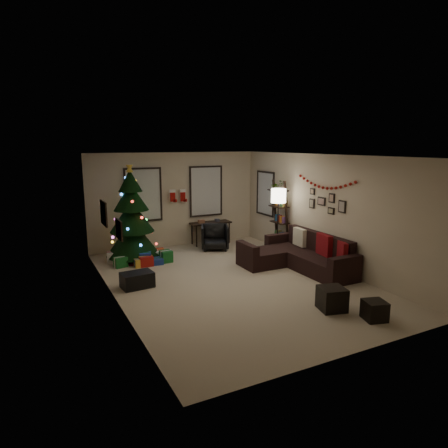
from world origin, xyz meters
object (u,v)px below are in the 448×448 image
Objects in this scene: christmas_tree at (132,220)px; desk_chair at (215,237)px; desk at (211,225)px; bookshelf at (280,217)px; sofa at (298,257)px.

christmas_tree reaches higher than desk_chair.
christmas_tree is at bearing -165.78° from desk.
christmas_tree is 2.08× the size of desk.
desk is 0.71m from desk_chair.
bookshelf is (3.81, -1.05, -0.08)m from christmas_tree.
bookshelf is at bearing 72.72° from sofa.
desk is at bearing 105.61° from sofa.
christmas_tree is 3.95m from bookshelf.
desk is 2.17m from bookshelf.
bookshelf is at bearing -51.99° from desk.
desk_chair is (-0.18, -0.65, -0.22)m from desk.
bookshelf reaches higher than desk_chair.
desk_chair is at bearing 113.06° from sofa.
bookshelf reaches higher than desk.
christmas_tree is at bearing -157.37° from desk_chair.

